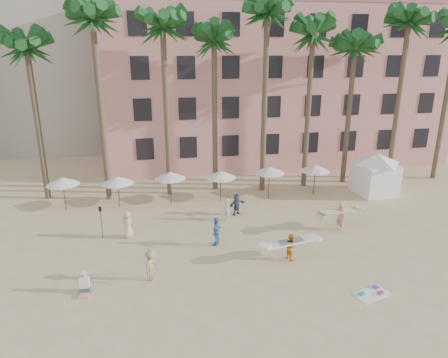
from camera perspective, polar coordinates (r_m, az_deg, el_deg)
ground at (r=21.86m, az=7.64°, el=-14.69°), size 120.00×120.00×0.00m
pink_hotel at (r=45.48m, az=6.93°, el=13.21°), size 35.00×14.00×16.00m
palm_row at (r=33.10m, az=1.46°, el=20.15°), size 44.40×5.40×16.30m
umbrella_row at (r=31.55m, az=-4.08°, el=0.62°), size 22.50×2.70×2.73m
cabana at (r=35.92m, az=20.87°, el=1.19°), size 4.95×4.95×3.50m
beach_towel at (r=22.27m, az=20.41°, el=-15.02°), size 2.02×1.52×0.14m
carrier_yellow at (r=28.28m, az=16.35°, el=-4.93°), size 3.38×1.60×1.93m
carrier_white at (r=23.91m, az=9.52°, el=-9.33°), size 3.32×1.12×1.58m
beachgoers at (r=25.81m, az=-4.83°, el=-6.97°), size 9.04×9.13×1.87m
paddle at (r=26.96m, az=-17.17°, el=-5.38°), size 0.18×0.04×2.23m
seated_man at (r=22.02m, az=-19.29°, el=-14.22°), size 0.49×0.85×1.10m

